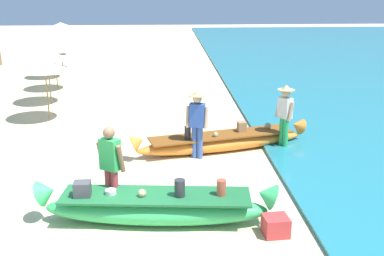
{
  "coord_description": "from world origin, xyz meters",
  "views": [
    {
      "loc": [
        1.02,
        -7.9,
        4.25
      ],
      "look_at": [
        1.64,
        2.8,
        0.9
      ],
      "focal_mm": 44.49,
      "sensor_mm": 36.0,
      "label": 1
    }
  ],
  "objects_px": {
    "boat_orange_midground": "(222,141)",
    "person_vendor_assistant": "(285,112)",
    "person_tourist_customer": "(111,165)",
    "boat_green_foreground": "(156,207)",
    "cooler_box": "(276,226)",
    "person_vendor_hatted": "(197,120)"
  },
  "relations": [
    {
      "from": "person_vendor_assistant",
      "to": "cooler_box",
      "type": "distance_m",
      "value": 4.58
    },
    {
      "from": "boat_green_foreground",
      "to": "person_vendor_hatted",
      "type": "relative_size",
      "value": 2.55
    },
    {
      "from": "boat_orange_midground",
      "to": "person_vendor_hatted",
      "type": "height_order",
      "value": "person_vendor_hatted"
    },
    {
      "from": "person_vendor_hatted",
      "to": "person_vendor_assistant",
      "type": "height_order",
      "value": "person_vendor_hatted"
    },
    {
      "from": "person_tourist_customer",
      "to": "person_vendor_assistant",
      "type": "distance_m",
      "value": 5.28
    },
    {
      "from": "person_vendor_hatted",
      "to": "person_vendor_assistant",
      "type": "relative_size",
      "value": 1.01
    },
    {
      "from": "person_tourist_customer",
      "to": "boat_green_foreground",
      "type": "bearing_deg",
      "value": -28.16
    },
    {
      "from": "person_tourist_customer",
      "to": "cooler_box",
      "type": "bearing_deg",
      "value": -19.12
    },
    {
      "from": "boat_green_foreground",
      "to": "person_tourist_customer",
      "type": "bearing_deg",
      "value": 151.84
    },
    {
      "from": "boat_orange_midground",
      "to": "person_vendor_assistant",
      "type": "height_order",
      "value": "person_vendor_assistant"
    },
    {
      "from": "boat_orange_midground",
      "to": "person_vendor_assistant",
      "type": "bearing_deg",
      "value": 0.66
    },
    {
      "from": "boat_green_foreground",
      "to": "person_tourist_customer",
      "type": "relative_size",
      "value": 2.58
    },
    {
      "from": "boat_green_foreground",
      "to": "cooler_box",
      "type": "bearing_deg",
      "value": -15.23
    },
    {
      "from": "person_vendor_hatted",
      "to": "cooler_box",
      "type": "bearing_deg",
      "value": -73.85
    },
    {
      "from": "boat_orange_midground",
      "to": "person_tourist_customer",
      "type": "relative_size",
      "value": 2.78
    },
    {
      "from": "boat_green_foreground",
      "to": "person_tourist_customer",
      "type": "height_order",
      "value": "person_tourist_customer"
    },
    {
      "from": "person_vendor_hatted",
      "to": "boat_orange_midground",
      "type": "bearing_deg",
      "value": 36.87
    },
    {
      "from": "boat_orange_midground",
      "to": "cooler_box",
      "type": "height_order",
      "value": "boat_orange_midground"
    },
    {
      "from": "boat_green_foreground",
      "to": "person_vendor_assistant",
      "type": "distance_m",
      "value": 5.04
    },
    {
      "from": "person_tourist_customer",
      "to": "boat_orange_midground",
      "type": "bearing_deg",
      "value": 53.26
    },
    {
      "from": "boat_orange_midground",
      "to": "cooler_box",
      "type": "distance_m",
      "value": 4.35
    },
    {
      "from": "person_vendor_hatted",
      "to": "cooler_box",
      "type": "height_order",
      "value": "person_vendor_hatted"
    }
  ]
}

